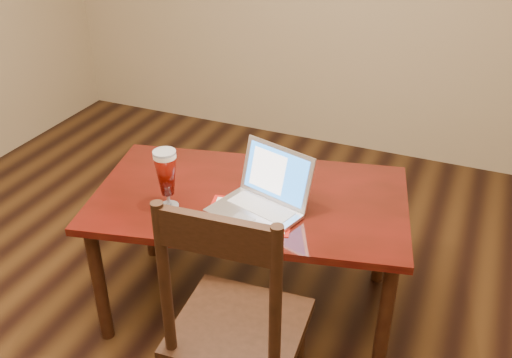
% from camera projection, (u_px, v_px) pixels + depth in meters
% --- Properties ---
extents(dining_table, '(1.55, 1.09, 0.94)m').
position_uv_depth(dining_table, '(248.00, 209.00, 2.62)').
color(dining_table, '#4D0D0A').
rests_on(dining_table, ground).
extents(dining_chair, '(0.50, 0.48, 1.11)m').
position_uv_depth(dining_chair, '(235.00, 328.00, 2.07)').
color(dining_chair, black).
rests_on(dining_chair, ground).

